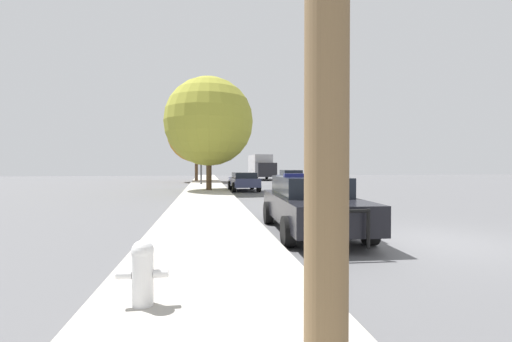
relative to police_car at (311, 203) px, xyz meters
The scene contains 10 objects.
ground_plane 2.93m from the police_car, 30.83° to the right, with size 110.00×110.00×0.00m, color #565659.
sidewalk_left 3.13m from the police_car, 151.65° to the right, with size 3.00×110.00×0.13m.
police_car is the anchor object (origin of this frame).
fire_hydrant 5.76m from the police_car, 127.25° to the right, with size 0.59×0.26×0.76m.
traffic_light 22.34m from the police_car, 94.85° to the left, with size 3.28×0.35×5.29m.
car_background_oncoming 19.80m from the police_car, 77.15° to the left, with size 2.12×4.72×1.41m.
car_background_midblock 15.27m from the police_car, 90.28° to the left, with size 2.04×4.29×1.29m.
box_truck 34.88m from the police_car, 82.86° to the left, with size 2.62×7.90×3.18m.
tree_sidewalk_far 29.84m from the police_car, 97.25° to the left, with size 6.31×6.31×8.33m.
tree_sidewalk_mid 15.38m from the police_car, 99.75° to the left, with size 5.99×5.99×7.62m.
Camera 1 is at (-5.18, -7.27, 1.76)m, focal length 24.00 mm.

